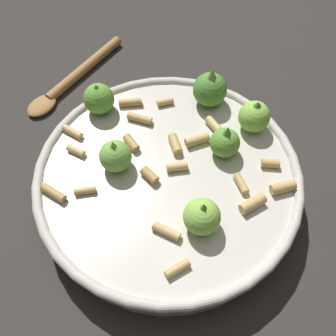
% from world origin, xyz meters
% --- Properties ---
extents(ground_plane, '(2.40, 2.40, 0.00)m').
position_xyz_m(ground_plane, '(0.00, 0.00, 0.00)').
color(ground_plane, '#2D2B28').
extents(cooking_pan, '(0.34, 0.34, 0.11)m').
position_xyz_m(cooking_pan, '(0.00, 0.00, 0.03)').
color(cooking_pan, beige).
rests_on(cooking_pan, ground).
extents(wooden_spoon, '(0.22, 0.06, 0.02)m').
position_xyz_m(wooden_spoon, '(0.12, 0.23, 0.01)').
color(wooden_spoon, '#9E703D').
rests_on(wooden_spoon, ground).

